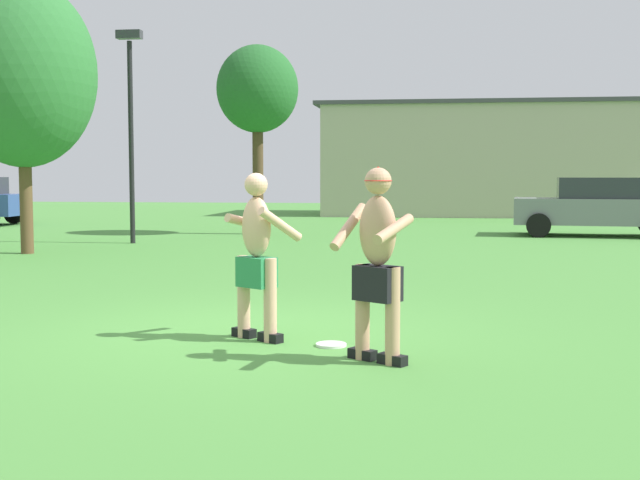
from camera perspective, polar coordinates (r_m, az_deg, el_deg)
ground_plane at (r=8.67m, az=-4.78°, el=-6.44°), size 80.00×80.00×0.00m
player_with_cap at (r=7.22m, az=3.97°, el=-1.03°), size 0.73×0.81×1.72m
player_in_green at (r=8.23m, az=-4.37°, el=-0.86°), size 0.78×0.76×1.67m
frisbee at (r=8.01m, az=0.78°, el=-7.24°), size 0.30×0.30×0.03m
car_gray_mid_lot at (r=23.49m, az=18.65°, el=2.27°), size 4.46×2.39×1.58m
lamp_post at (r=20.46m, az=-12.94°, el=8.64°), size 0.60×0.24×5.07m
outbuilding_behind_lot at (r=35.16m, az=12.03°, el=5.44°), size 14.47×6.08×4.54m
tree_left_field at (r=23.17m, az=-4.34°, el=10.23°), size 2.26×2.26×5.22m
tree_right_field at (r=18.44m, az=-19.85°, el=10.74°), size 3.02×3.02×5.69m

